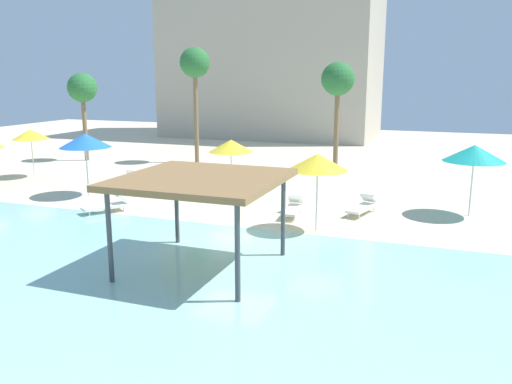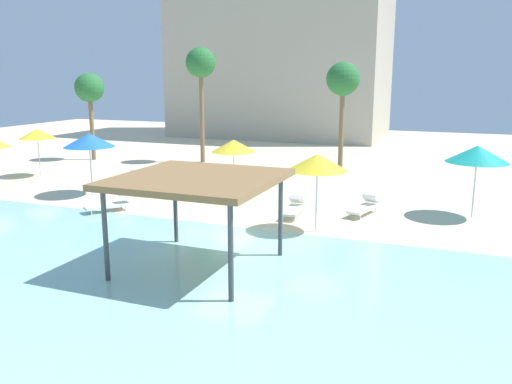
# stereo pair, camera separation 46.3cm
# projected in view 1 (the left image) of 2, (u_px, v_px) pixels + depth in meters

# --- Properties ---
(ground_plane) EXTENTS (80.00, 80.00, 0.00)m
(ground_plane) POSITION_uv_depth(u_px,v_px,m) (234.00, 241.00, 18.12)
(ground_plane) COLOR beige
(lagoon_water) EXTENTS (44.00, 13.50, 0.04)m
(lagoon_water) POSITION_uv_depth(u_px,v_px,m) (154.00, 300.00, 13.30)
(lagoon_water) COLOR #99D1C6
(lagoon_water) RESTS_ON ground
(shade_pavilion) EXTENTS (4.41, 4.41, 2.75)m
(shade_pavilion) POSITION_uv_depth(u_px,v_px,m) (201.00, 182.00, 14.95)
(shade_pavilion) COLOR #42474C
(shade_pavilion) RESTS_ON ground
(beach_umbrella_teal_0) EXTENTS (2.40, 2.40, 2.88)m
(beach_umbrella_teal_0) POSITION_uv_depth(u_px,v_px,m) (474.00, 153.00, 20.80)
(beach_umbrella_teal_0) COLOR silver
(beach_umbrella_teal_0) RESTS_ON ground
(beach_umbrella_yellow_1) EXTENTS (2.16, 2.16, 2.84)m
(beach_umbrella_yellow_1) POSITION_uv_depth(u_px,v_px,m) (318.00, 162.00, 18.71)
(beach_umbrella_yellow_1) COLOR silver
(beach_umbrella_yellow_1) RESTS_ON ground
(beach_umbrella_yellow_2) EXTENTS (2.08, 2.08, 2.64)m
(beach_umbrella_yellow_2) POSITION_uv_depth(u_px,v_px,m) (231.00, 146.00, 24.45)
(beach_umbrella_yellow_2) COLOR silver
(beach_umbrella_yellow_2) RESTS_ON ground
(beach_umbrella_blue_3) EXTENTS (2.34, 2.34, 2.93)m
(beach_umbrella_blue_3) POSITION_uv_depth(u_px,v_px,m) (85.00, 141.00, 24.31)
(beach_umbrella_blue_3) COLOR silver
(beach_umbrella_blue_3) RESTS_ON ground
(beach_umbrella_yellow_4) EXTENTS (1.96, 1.96, 2.66)m
(beach_umbrella_yellow_4) POSITION_uv_depth(u_px,v_px,m) (31.00, 134.00, 28.89)
(beach_umbrella_yellow_4) COLOR silver
(beach_umbrella_yellow_4) RESTS_ON ground
(lounge_chair_0) EXTENTS (0.77, 1.94, 0.74)m
(lounge_chair_0) POSITION_uv_depth(u_px,v_px,m) (293.00, 207.00, 21.32)
(lounge_chair_0) COLOR white
(lounge_chair_0) RESTS_ON ground
(lounge_chair_1) EXTENTS (0.66, 1.91, 0.74)m
(lounge_chair_1) POSITION_uv_depth(u_px,v_px,m) (127.00, 179.00, 27.09)
(lounge_chair_1) COLOR white
(lounge_chair_1) RESTS_ON ground
(lounge_chair_2) EXTENTS (1.05, 1.99, 0.74)m
(lounge_chair_2) POSITION_uv_depth(u_px,v_px,m) (363.00, 206.00, 21.59)
(lounge_chair_2) COLOR white
(lounge_chair_2) RESTS_ON ground
(lounge_chair_3) EXTENTS (1.55, 1.91, 0.74)m
(lounge_chair_3) POSITION_uv_depth(u_px,v_px,m) (109.00, 205.00, 21.78)
(lounge_chair_3) COLOR white
(lounge_chair_3) RESTS_ON ground
(palm_tree_0) EXTENTS (1.90, 1.90, 7.28)m
(palm_tree_0) POSITION_uv_depth(u_px,v_px,m) (195.00, 66.00, 33.22)
(palm_tree_0) COLOR brown
(palm_tree_0) RESTS_ON ground
(palm_tree_1) EXTENTS (1.90, 1.90, 6.30)m
(palm_tree_1) POSITION_uv_depth(u_px,v_px,m) (338.00, 82.00, 29.95)
(palm_tree_1) COLOR brown
(palm_tree_1) RESTS_ON ground
(palm_tree_2) EXTENTS (1.90, 1.90, 5.71)m
(palm_tree_2) POSITION_uv_depth(u_px,v_px,m) (82.00, 90.00, 34.32)
(palm_tree_2) COLOR brown
(palm_tree_2) RESTS_ON ground
(hotel_block_0) EXTENTS (18.88, 9.76, 16.91)m
(hotel_block_0) POSITION_uv_depth(u_px,v_px,m) (272.00, 43.00, 48.03)
(hotel_block_0) COLOR #B2A893
(hotel_block_0) RESTS_ON ground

